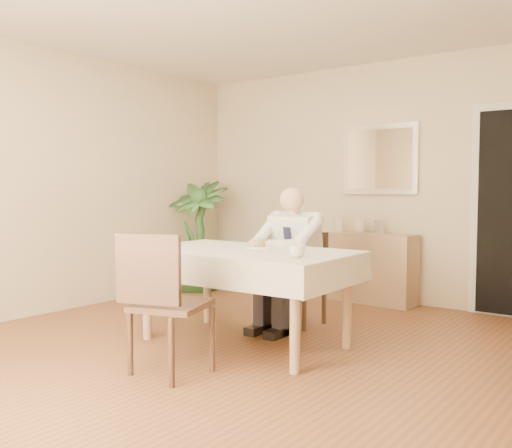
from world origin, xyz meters
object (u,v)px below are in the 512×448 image
Objects in this scene: chair_far at (303,272)px; potted_palm at (197,235)px; sideboard at (372,268)px; chair_near at (162,296)px; dining_table at (244,260)px; seated_man at (286,251)px; coffee_mug at (297,251)px.

potted_palm is (-1.94, 0.69, 0.19)m from chair_far.
potted_palm is at bearing -162.03° from sideboard.
chair_near reaches higher than chair_far.
sideboard is at bearing 86.68° from chair_far.
chair_near reaches higher than dining_table.
dining_table is 1.85× the size of sideboard.
chair_far is 0.67× the size of seated_man.
chair_far is at bearing 90.00° from seated_man.
potted_palm is (-1.94, 0.97, -0.03)m from seated_man.
coffee_mug is at bearing -51.58° from seated_man.
chair_far is at bearing 88.60° from dining_table.
seated_man reaches higher than chair_far.
chair_near is 8.41× the size of coffee_mug.
seated_man reaches higher than chair_near.
coffee_mug is (0.55, 0.78, 0.26)m from chair_near.
chair_far is 0.63× the size of potted_palm.
coffee_mug is at bearing 36.73° from chair_near.
dining_table is 15.37× the size of coffee_mug.
dining_table is at bearing -89.91° from sideboard.
chair_far is 0.88× the size of chair_near.
dining_table is 0.63m from coffee_mug.
seated_man is (0.00, -0.28, 0.22)m from chair_far.
chair_near is (0.05, -1.82, 0.07)m from chair_far.
chair_far is at bearing 73.43° from chair_near.
potted_palm reaches higher than seated_man.
chair_near is 3.06m from sideboard.
potted_palm is at bearing 110.20° from chair_near.
dining_table is 0.59m from seated_man.
coffee_mug is 3.08m from potted_palm.
chair_near is at bearing -125.01° from coffee_mug.
potted_palm is (-1.99, 2.51, 0.12)m from chair_near.
coffee_mug is at bearing -34.26° from potted_palm.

